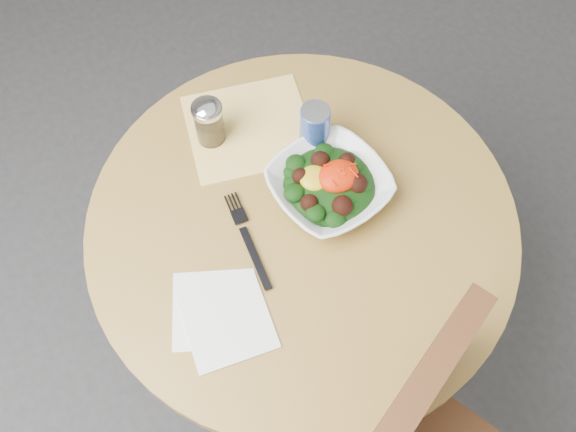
% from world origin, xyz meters
% --- Properties ---
extents(ground, '(6.00, 6.00, 0.00)m').
position_xyz_m(ground, '(0.00, 0.00, 0.00)').
color(ground, '#2E2E30').
rests_on(ground, ground).
extents(table, '(0.90, 0.90, 0.75)m').
position_xyz_m(table, '(0.00, 0.00, 0.55)').
color(table, black).
rests_on(table, ground).
extents(cloth_napkin, '(0.32, 0.30, 0.00)m').
position_xyz_m(cloth_napkin, '(0.01, 0.26, 0.75)').
color(cloth_napkin, '#FBAC0D').
rests_on(cloth_napkin, table).
extents(paper_napkins, '(0.21, 0.23, 0.00)m').
position_xyz_m(paper_napkins, '(-0.24, -0.11, 0.75)').
color(paper_napkins, white).
rests_on(paper_napkins, table).
extents(salad_bowl, '(0.27, 0.27, 0.09)m').
position_xyz_m(salad_bowl, '(0.08, 0.03, 0.78)').
color(salad_bowl, white).
rests_on(salad_bowl, table).
extents(fork, '(0.05, 0.23, 0.00)m').
position_xyz_m(fork, '(-0.12, 0.02, 0.76)').
color(fork, black).
rests_on(fork, table).
extents(spice_shaker, '(0.07, 0.07, 0.12)m').
position_xyz_m(spice_shaker, '(-0.08, 0.28, 0.81)').
color(spice_shaker, silver).
rests_on(spice_shaker, table).
extents(beverage_can, '(0.06, 0.06, 0.12)m').
position_xyz_m(beverage_can, '(0.11, 0.15, 0.81)').
color(beverage_can, '#0E259A').
rests_on(beverage_can, table).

